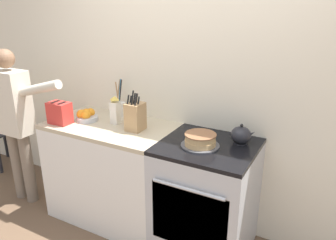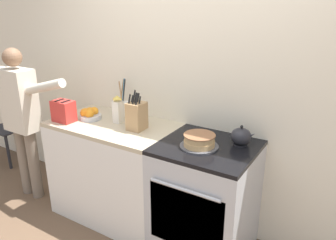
{
  "view_description": "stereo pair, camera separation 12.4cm",
  "coord_description": "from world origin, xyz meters",
  "views": [
    {
      "loc": [
        1.08,
        -1.76,
        1.9
      ],
      "look_at": [
        -0.04,
        0.29,
        1.06
      ],
      "focal_mm": 35.0,
      "sensor_mm": 36.0,
      "label": 1
    },
    {
      "loc": [
        1.18,
        -1.7,
        1.9
      ],
      "look_at": [
        -0.04,
        0.29,
        1.06
      ],
      "focal_mm": 35.0,
      "sensor_mm": 36.0,
      "label": 2
    }
  ],
  "objects": [
    {
      "name": "wall_back",
      "position": [
        0.0,
        0.67,
        1.3
      ],
      "size": [
        8.0,
        0.04,
        2.6
      ],
      "color": "silver",
      "rests_on": "ground_plane"
    },
    {
      "name": "dining_chair",
      "position": [
        -2.48,
        0.57,
        0.5
      ],
      "size": [
        0.4,
        0.4,
        0.86
      ],
      "rotation": [
        0.0,
        0.0,
        -0.11
      ],
      "color": "#232328",
      "rests_on": "ground_plane"
    },
    {
      "name": "counter_cabinet",
      "position": [
        -0.63,
        0.33,
        0.46
      ],
      "size": [
        1.11,
        0.65,
        0.91
      ],
      "color": "white",
      "rests_on": "ground_plane"
    },
    {
      "name": "person_baker",
      "position": [
        -1.59,
        0.11,
        0.9
      ],
      "size": [
        0.9,
        0.2,
        1.52
      ],
      "rotation": [
        0.0,
        0.0,
        0.02
      ],
      "color": "#7A6B5B",
      "rests_on": "ground_plane"
    },
    {
      "name": "milk_carton",
      "position": [
        -0.6,
        0.37,
        1.03
      ],
      "size": [
        0.07,
        0.07,
        0.25
      ],
      "color": "white",
      "rests_on": "counter_cabinet"
    },
    {
      "name": "toaster",
      "position": [
        -1.03,
        0.14,
        1.01
      ],
      "size": [
        0.21,
        0.13,
        0.19
      ],
      "color": "red",
      "rests_on": "counter_cabinet"
    },
    {
      "name": "layer_cake",
      "position": [
        0.24,
        0.28,
        0.96
      ],
      "size": [
        0.28,
        0.28,
        0.1
      ],
      "color": "#4C4C51",
      "rests_on": "stove_range"
    },
    {
      "name": "stove_range",
      "position": [
        0.28,
        0.32,
        0.46
      ],
      "size": [
        0.71,
        0.69,
        0.91
      ],
      "color": "#B7BABF",
      "rests_on": "ground_plane"
    },
    {
      "name": "fruit_bowl",
      "position": [
        -0.88,
        0.3,
        0.96
      ],
      "size": [
        0.19,
        0.19,
        0.1
      ],
      "color": "#B7BABF",
      "rests_on": "counter_cabinet"
    },
    {
      "name": "knife_block",
      "position": [
        -0.36,
        0.32,
        1.03
      ],
      "size": [
        0.13,
        0.15,
        0.32
      ],
      "color": "tan",
      "rests_on": "counter_cabinet"
    },
    {
      "name": "utensil_crock",
      "position": [
        -0.69,
        0.55,
        0.99
      ],
      "size": [
        0.1,
        0.1,
        0.34
      ],
      "color": "silver",
      "rests_on": "counter_cabinet"
    },
    {
      "name": "tea_kettle",
      "position": [
        0.48,
        0.47,
        0.98
      ],
      "size": [
        0.19,
        0.15,
        0.15
      ],
      "color": "#232328",
      "rests_on": "stove_range"
    }
  ]
}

